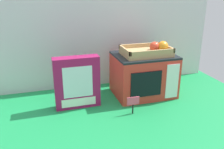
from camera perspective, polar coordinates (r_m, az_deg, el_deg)
ground_plane at (r=1.52m, az=0.32°, el=-6.18°), size 1.70×1.70×0.00m
display_back_panel at (r=1.69m, az=-2.76°, el=8.17°), size 1.61×0.03×0.65m
toy_microwave at (r=1.58m, az=7.28°, el=-0.01°), size 0.37×0.29×0.27m
food_groups_crate at (r=1.52m, az=8.51°, el=5.43°), size 0.29×0.19×0.09m
cookie_set_box at (r=1.42m, az=-8.10°, el=-1.80°), size 0.26×0.07×0.30m
price_sign at (r=1.36m, az=4.89°, el=-6.49°), size 0.07×0.01×0.10m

